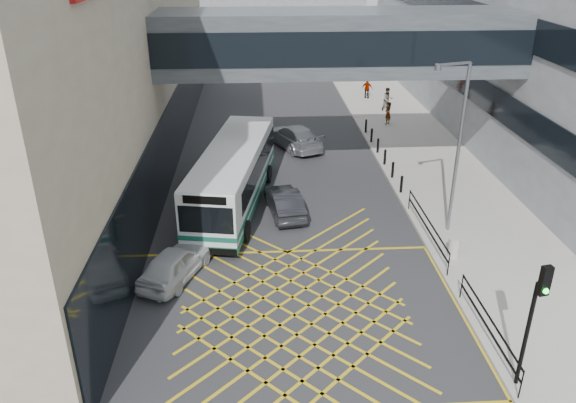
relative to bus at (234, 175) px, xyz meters
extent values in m
plane|color=#333335|center=(2.36, -9.33, -1.63)|extent=(120.00, 120.00, 0.00)
cube|color=black|center=(-3.60, 6.67, 0.37)|extent=(0.10, 41.50, 4.00)
cube|color=black|center=(14.32, 14.67, 2.37)|extent=(0.10, 43.50, 1.60)
cube|color=black|center=(14.32, 14.67, 6.37)|extent=(0.10, 43.50, 1.60)
cube|color=#40464B|center=(5.36, 2.67, 5.87)|extent=(20.00, 4.00, 3.00)
cube|color=black|center=(5.36, 0.65, 5.87)|extent=(19.50, 0.06, 1.60)
cube|color=black|center=(5.36, 4.69, 5.87)|extent=(19.50, 0.06, 1.60)
cube|color=#AEA8A0|center=(11.36, 5.67, -1.55)|extent=(6.00, 54.00, 0.16)
cube|color=gold|center=(2.36, -9.33, -1.63)|extent=(12.00, 9.00, 0.01)
cube|color=silver|center=(-0.02, -0.11, 0.03)|extent=(4.28, 11.04, 2.65)
cube|color=#115641|center=(-0.02, -0.11, -1.12)|extent=(4.33, 11.09, 0.33)
cube|color=#115641|center=(-0.02, -0.11, -0.60)|extent=(4.34, 11.09, 0.22)
cube|color=black|center=(0.08, 0.47, 0.38)|extent=(4.10, 9.70, 1.03)
cube|color=black|center=(-0.95, -5.40, 0.28)|extent=(2.23, 0.47, 1.18)
cube|color=black|center=(-0.95, -5.42, 1.16)|extent=(1.75, 0.36, 0.34)
cube|color=silver|center=(-0.02, -0.11, 1.37)|extent=(4.24, 10.94, 0.10)
cube|color=black|center=(-0.95, -5.42, -1.14)|extent=(2.43, 0.52, 0.29)
cube|color=black|center=(0.91, 5.20, -1.14)|extent=(2.43, 0.52, 0.29)
cylinder|color=black|center=(-1.85, -3.37, -1.14)|extent=(0.44, 1.01, 0.98)
cylinder|color=black|center=(0.59, -3.80, -1.14)|extent=(0.44, 1.01, 0.98)
cylinder|color=black|center=(-0.69, 3.19, -1.14)|extent=(0.44, 1.01, 0.98)
cylinder|color=black|center=(1.74, 2.76, -1.14)|extent=(0.44, 1.01, 0.98)
imported|color=silver|center=(-2.14, -6.61, -0.97)|extent=(3.19, 4.53, 1.33)
imported|color=black|center=(2.42, -1.20, -0.99)|extent=(2.25, 4.33, 1.29)
imported|color=#989CA0|center=(3.56, 8.36, -0.86)|extent=(3.90, 5.38, 1.54)
cylinder|color=black|center=(8.71, -13.22, 0.29)|extent=(0.15, 0.15, 3.53)
cube|color=black|center=(8.75, -13.44, 2.26)|extent=(0.32, 0.24, 0.88)
sphere|color=#19E533|center=(8.77, -13.54, 2.00)|extent=(0.19, 0.19, 0.17)
cylinder|color=slate|center=(9.74, -3.54, 2.29)|extent=(0.19, 0.19, 7.52)
cube|color=slate|center=(9.02, -3.77, 6.05)|extent=(1.46, 0.54, 0.09)
cylinder|color=slate|center=(8.30, -3.99, 5.97)|extent=(0.33, 0.33, 0.24)
cylinder|color=#ADA89E|center=(9.21, -5.90, -1.06)|extent=(0.48, 0.48, 0.83)
cube|color=black|center=(8.51, -11.33, -0.52)|extent=(0.05, 5.00, 0.05)
cube|color=black|center=(8.51, -11.33, -0.92)|extent=(0.05, 5.00, 0.05)
cube|color=black|center=(8.51, -4.33, -0.52)|extent=(0.05, 6.00, 0.05)
cube|color=black|center=(8.51, -4.33, -0.92)|extent=(0.05, 6.00, 0.05)
cylinder|color=black|center=(8.51, -13.83, -0.97)|extent=(0.04, 0.04, 1.00)
cylinder|color=black|center=(8.51, -8.83, -0.97)|extent=(0.04, 0.04, 1.00)
cylinder|color=black|center=(8.51, -7.33, -0.97)|extent=(0.04, 0.04, 1.00)
cylinder|color=black|center=(8.51, -1.33, -0.97)|extent=(0.04, 0.04, 1.00)
cylinder|color=black|center=(8.61, 0.67, -1.02)|extent=(0.14, 0.14, 0.90)
cylinder|color=black|center=(8.61, 2.67, -1.02)|extent=(0.14, 0.14, 0.90)
cylinder|color=black|center=(8.61, 4.67, -1.02)|extent=(0.14, 0.14, 0.90)
cylinder|color=black|center=(8.61, 6.67, -1.02)|extent=(0.14, 0.14, 0.90)
cylinder|color=black|center=(8.61, 8.67, -1.02)|extent=(0.14, 0.14, 0.90)
cylinder|color=black|center=(8.61, 10.67, -1.02)|extent=(0.14, 0.14, 0.90)
imported|color=gray|center=(10.49, 12.45, -0.68)|extent=(0.77, 0.76, 1.59)
imported|color=gray|center=(11.23, 15.93, -0.60)|extent=(0.90, 0.59, 1.74)
imported|color=gray|center=(10.36, 19.65, -0.68)|extent=(1.04, 0.85, 1.59)
camera|label=1|loc=(1.17, -25.64, 10.52)|focal=35.00mm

